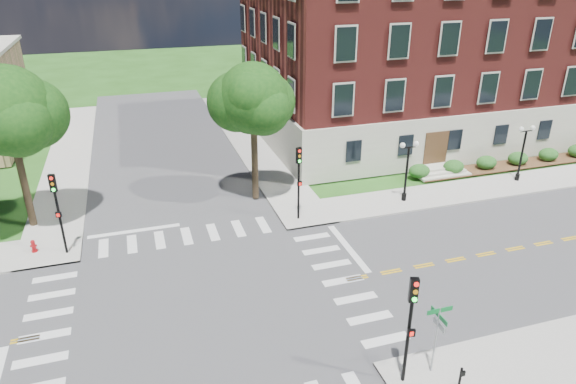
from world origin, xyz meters
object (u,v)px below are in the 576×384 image
object	(u,v)px
push_button_post	(460,379)
fire_hydrant	(34,246)
traffic_signal_ne	(299,174)
twin_lamp_east	(523,150)
street_sign_pole	(438,327)
twin_lamp_west	(407,168)
traffic_signal_nw	(57,204)
traffic_signal_se	(411,318)

from	to	relation	value
push_button_post	fire_hydrant	distance (m)	23.45
push_button_post	fire_hydrant	world-z (taller)	push_button_post
fire_hydrant	traffic_signal_ne	bearing A→B (deg)	-2.17
twin_lamp_east	push_button_post	xyz separation A→B (m)	(-16.42, -16.62, -1.73)
traffic_signal_ne	fire_hydrant	xyz separation A→B (m)	(-15.66, 0.59, -2.72)
street_sign_pole	fire_hydrant	size ratio (longest dim) A/B	4.13
street_sign_pole	fire_hydrant	world-z (taller)	street_sign_pole
twin_lamp_west	traffic_signal_ne	bearing A→B (deg)	-177.00
street_sign_pole	traffic_signal_nw	bearing A→B (deg)	136.12
twin_lamp_east	push_button_post	size ratio (longest dim) A/B	3.53
traffic_signal_se	push_button_post	distance (m)	3.18
street_sign_pole	push_button_post	bearing A→B (deg)	-74.54
traffic_signal_nw	traffic_signal_ne	bearing A→B (deg)	0.26
traffic_signal_nw	street_sign_pole	size ratio (longest dim) A/B	1.55
traffic_signal_ne	traffic_signal_se	bearing A→B (deg)	-91.74
twin_lamp_east	street_sign_pole	world-z (taller)	twin_lamp_east
traffic_signal_se	twin_lamp_west	bearing A→B (deg)	60.91
twin_lamp_west	fire_hydrant	distance (m)	23.56
street_sign_pole	push_button_post	world-z (taller)	street_sign_pole
traffic_signal_nw	push_button_post	xyz separation A→B (m)	(15.17, -15.56, -2.39)
street_sign_pole	push_button_post	xyz separation A→B (m)	(0.37, -1.32, -1.51)
traffic_signal_ne	push_button_post	distance (m)	15.86
twin_lamp_east	push_button_post	world-z (taller)	twin_lamp_east
twin_lamp_west	twin_lamp_east	size ratio (longest dim) A/B	1.00
traffic_signal_ne	traffic_signal_nw	size ratio (longest dim) A/B	1.00
traffic_signal_nw	fire_hydrant	size ratio (longest dim) A/B	6.40
twin_lamp_east	street_sign_pole	distance (m)	22.71
traffic_signal_nw	twin_lamp_east	bearing A→B (deg)	1.92
traffic_signal_ne	traffic_signal_nw	xyz separation A→B (m)	(-13.89, -0.06, 0.00)
traffic_signal_se	traffic_signal_nw	xyz separation A→B (m)	(-13.46, 14.36, 0.00)
twin_lamp_west	street_sign_pole	xyz separation A→B (m)	(-6.90, -14.71, -0.21)
traffic_signal_ne	street_sign_pole	world-z (taller)	traffic_signal_ne
traffic_signal_ne	traffic_signal_nw	distance (m)	13.90
twin_lamp_west	push_button_post	xyz separation A→B (m)	(-6.54, -16.03, -1.73)
traffic_signal_se	twin_lamp_east	world-z (taller)	traffic_signal_se
twin_lamp_west	twin_lamp_east	world-z (taller)	same
twin_lamp_east	traffic_signal_ne	bearing A→B (deg)	-176.78
traffic_signal_se	push_button_post	bearing A→B (deg)	-35.05
traffic_signal_ne	traffic_signal_nw	world-z (taller)	same
fire_hydrant	twin_lamp_west	bearing A→B (deg)	-0.45
street_sign_pole	fire_hydrant	xyz separation A→B (m)	(-16.57, 14.89, -1.84)
traffic_signal_se	street_sign_pole	world-z (taller)	traffic_signal_se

